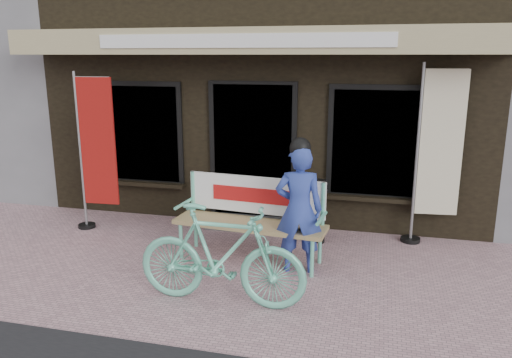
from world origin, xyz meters
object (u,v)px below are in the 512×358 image
(person, at_px, (299,207))
(menu_stand, at_px, (309,209))
(bench, at_px, (252,212))
(nobori_red, at_px, (95,150))
(nobori_cream, at_px, (436,153))
(bicycle, at_px, (221,255))

(person, bearing_deg, menu_stand, 82.93)
(bench, relative_size, person, 1.20)
(nobori_red, bearing_deg, menu_stand, 0.49)
(nobori_cream, relative_size, menu_stand, 2.70)
(bench, height_order, person, person)
(menu_stand, bearing_deg, person, -75.01)
(person, height_order, menu_stand, person)
(bicycle, bearing_deg, person, -32.00)
(bicycle, bearing_deg, bench, -0.02)
(nobori_red, relative_size, menu_stand, 2.56)
(nobori_red, bearing_deg, bicycle, -39.75)
(bicycle, bearing_deg, nobori_cream, -43.33)
(person, relative_size, nobori_red, 0.70)
(bench, height_order, menu_stand, bench)
(bench, xyz_separation_m, nobori_red, (-2.52, 0.53, 0.59))
(bench, distance_m, menu_stand, 1.01)
(person, xyz_separation_m, menu_stand, (-0.02, 1.03, -0.34))
(nobori_cream, height_order, menu_stand, nobori_cream)
(bicycle, relative_size, menu_stand, 1.98)
(menu_stand, bearing_deg, nobori_red, -161.50)
(bench, height_order, nobori_cream, nobori_cream)
(bench, xyz_separation_m, menu_stand, (0.62, 0.78, -0.15))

